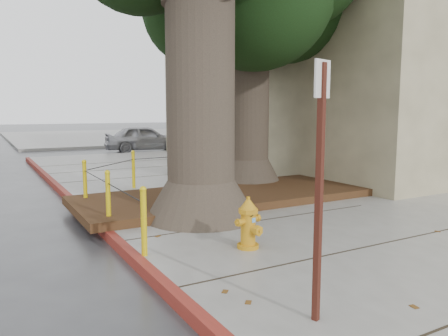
{
  "coord_description": "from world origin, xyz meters",
  "views": [
    {
      "loc": [
        -3.75,
        -4.23,
        2.08
      ],
      "look_at": [
        -0.1,
        2.23,
        1.1
      ],
      "focal_mm": 35.0,
      "sensor_mm": 36.0,
      "label": 1
    }
  ],
  "objects_px": {
    "car_silver": "(145,138)",
    "car_red": "(207,135)",
    "fire_hydrant": "(248,223)",
    "signpost": "(319,178)"
  },
  "relations": [
    {
      "from": "car_silver",
      "to": "car_red",
      "type": "xyz_separation_m",
      "value": [
        4.48,
        1.77,
        -0.01
      ]
    },
    {
      "from": "car_silver",
      "to": "car_red",
      "type": "relative_size",
      "value": 0.98
    },
    {
      "from": "fire_hydrant",
      "to": "signpost",
      "type": "bearing_deg",
      "value": -120.73
    },
    {
      "from": "car_silver",
      "to": "fire_hydrant",
      "type": "bearing_deg",
      "value": 173.43
    },
    {
      "from": "fire_hydrant",
      "to": "car_silver",
      "type": "height_order",
      "value": "car_silver"
    },
    {
      "from": "car_red",
      "to": "signpost",
      "type": "bearing_deg",
      "value": 158.57
    },
    {
      "from": "signpost",
      "to": "car_silver",
      "type": "bearing_deg",
      "value": 58.0
    },
    {
      "from": "car_silver",
      "to": "car_red",
      "type": "bearing_deg",
      "value": -60.66
    },
    {
      "from": "fire_hydrant",
      "to": "car_silver",
      "type": "distance_m",
      "value": 16.87
    },
    {
      "from": "signpost",
      "to": "car_red",
      "type": "distance_m",
      "value": 22.26
    }
  ]
}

